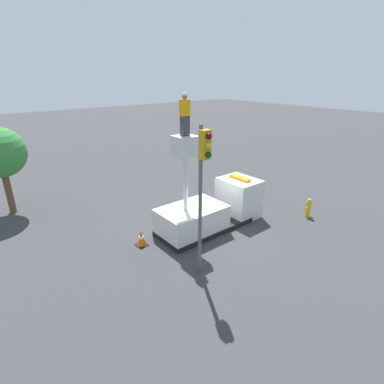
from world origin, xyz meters
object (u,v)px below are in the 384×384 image
object	(u,v)px
worker	(185,115)
traffic_cone_rear	(141,238)
bucket_truck	(212,210)
fire_hydrant	(308,208)
traffic_light_pole	(203,175)

from	to	relation	value
worker	traffic_cone_rear	xyz separation A→B (m)	(-2.11, 0.61, -5.42)
bucket_truck	fire_hydrant	distance (m)	5.51
worker	traffic_light_pole	size ratio (longest dim) A/B	0.30
traffic_light_pole	fire_hydrant	bearing A→B (deg)	0.89
traffic_cone_rear	bucket_truck	bearing A→B (deg)	-9.10
traffic_light_pole	worker	bearing A→B (deg)	64.50
traffic_cone_rear	fire_hydrant	bearing A→B (deg)	-20.00
traffic_light_pole	traffic_cone_rear	xyz separation A→B (m)	(-0.84, 3.28, -3.75)
bucket_truck	fire_hydrant	bearing A→B (deg)	-27.59
traffic_light_pole	traffic_cone_rear	size ratio (longest dim) A/B	7.83
worker	fire_hydrant	xyz separation A→B (m)	(6.55, -2.55, -5.26)
bucket_truck	worker	distance (m)	5.14
fire_hydrant	worker	bearing A→B (deg)	158.76
traffic_light_pole	fire_hydrant	distance (m)	8.61
fire_hydrant	traffic_light_pole	bearing A→B (deg)	-179.11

